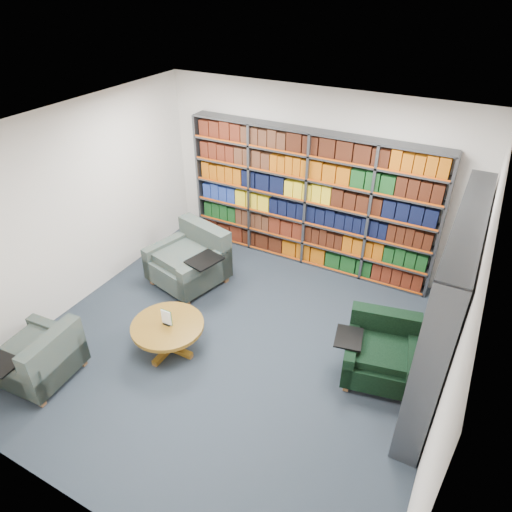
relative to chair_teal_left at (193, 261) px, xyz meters
The scene contains 7 objects.
room_shell 1.93m from the chair_teal_left, 36.38° to the right, with size 5.02×5.02×2.82m.
bookshelf_back 2.04m from the chair_teal_left, 46.56° to the left, with size 4.00×0.28×2.20m.
bookshelf_right 3.74m from the chair_teal_left, ahead, with size 0.28×2.50×2.20m.
chair_teal_left is the anchor object (origin of this frame).
chair_green_right 3.13m from the chair_teal_left, ahead, with size 1.05×0.97×0.75m.
chair_teal_front 2.55m from the chair_teal_left, 99.33° to the right, with size 0.88×1.00×0.75m.
coffee_table 1.56m from the chair_teal_left, 66.70° to the right, with size 0.92×0.92×0.64m.
Camera 1 is at (2.33, -3.77, 4.24)m, focal length 32.00 mm.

